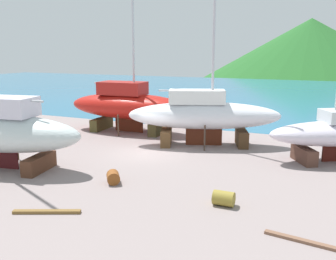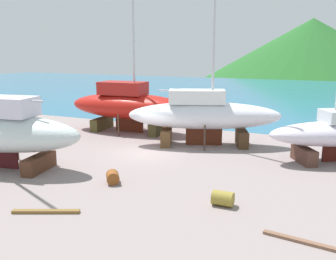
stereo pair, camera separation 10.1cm
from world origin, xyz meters
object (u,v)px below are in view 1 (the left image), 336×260
(barrel_rust_mid, at_px, (113,177))
(worker, at_px, (300,142))
(sailboat_large_starboard, at_px, (204,114))
(barrel_blue_faded, at_px, (39,133))
(barrel_tipped_center, at_px, (224,198))
(sailboat_mid_port, at_px, (128,105))

(barrel_rust_mid, bearing_deg, worker, 49.20)
(sailboat_large_starboard, distance_m, barrel_blue_faded, 12.90)
(sailboat_large_starboard, xyz_separation_m, barrel_tipped_center, (4.24, -9.87, -1.92))
(sailboat_mid_port, height_order, barrel_blue_faded, sailboat_mid_port)
(sailboat_mid_port, bearing_deg, barrel_blue_faded, -139.97)
(sailboat_mid_port, distance_m, barrel_tipped_center, 16.55)
(sailboat_large_starboard, distance_m, sailboat_mid_port, 7.47)
(sailboat_large_starboard, distance_m, worker, 6.71)
(sailboat_mid_port, xyz_separation_m, barrel_rust_mid, (5.54, -11.33, -1.93))
(barrel_rust_mid, bearing_deg, barrel_tipped_center, -4.37)
(sailboat_large_starboard, distance_m, barrel_tipped_center, 10.91)
(sailboat_large_starboard, bearing_deg, worker, -19.13)
(sailboat_large_starboard, height_order, worker, sailboat_large_starboard)
(worker, bearing_deg, sailboat_mid_port, 110.57)
(barrel_tipped_center, bearing_deg, sailboat_mid_port, 134.22)
(barrel_blue_faded, height_order, barrel_tipped_center, barrel_blue_faded)
(worker, height_order, barrel_blue_faded, worker)
(worker, relative_size, barrel_blue_faded, 2.11)
(barrel_blue_faded, bearing_deg, barrel_rust_mid, -31.01)
(barrel_blue_faded, distance_m, barrel_tipped_center, 18.03)
(worker, bearing_deg, sailboat_large_starboard, 119.12)
(sailboat_mid_port, relative_size, barrel_blue_faded, 18.89)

